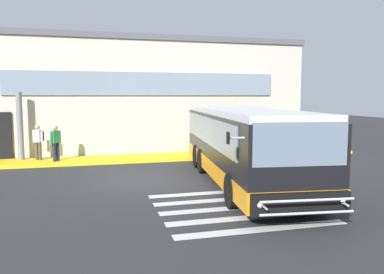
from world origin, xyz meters
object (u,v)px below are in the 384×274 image
at_px(entry_support_column, 20,126).
at_px(passenger_near_column, 38,140).
at_px(bus_main_foreground, 243,146).
at_px(passenger_by_doorway, 56,141).

distance_m(entry_support_column, passenger_near_column, 1.07).
xyz_separation_m(bus_main_foreground, passenger_near_column, (-7.77, 6.28, -0.22)).
xyz_separation_m(entry_support_column, passenger_by_doorway, (1.64, -0.90, -0.67)).
bearing_deg(passenger_by_doorway, passenger_near_column, 142.91).
xyz_separation_m(entry_support_column, passenger_near_column, (0.82, -0.27, -0.63)).
relative_size(entry_support_column, passenger_by_doorway, 1.91).
distance_m(entry_support_column, bus_main_foreground, 10.81).
height_order(passenger_near_column, passenger_by_doorway, same).
distance_m(passenger_near_column, passenger_by_doorway, 1.03).
xyz_separation_m(entry_support_column, bus_main_foreground, (8.59, -6.55, -0.41)).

